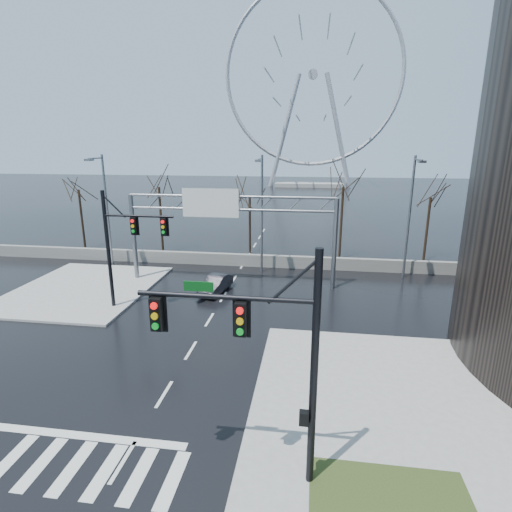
% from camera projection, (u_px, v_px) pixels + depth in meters
% --- Properties ---
extents(ground, '(260.00, 260.00, 0.00)m').
position_uv_depth(ground, '(164.00, 394.00, 17.84)').
color(ground, black).
rests_on(ground, ground).
extents(sidewalk_right_ext, '(12.00, 10.00, 0.15)m').
position_uv_depth(sidewalk_right_ext, '(388.00, 385.00, 18.36)').
color(sidewalk_right_ext, gray).
rests_on(sidewalk_right_ext, ground).
extents(sidewalk_far, '(10.00, 12.00, 0.15)m').
position_uv_depth(sidewalk_far, '(84.00, 289.00, 30.78)').
color(sidewalk_far, gray).
rests_on(sidewalk_far, ground).
extents(barrier_wall, '(52.00, 0.50, 1.10)m').
position_uv_depth(barrier_wall, '(242.00, 260.00, 36.77)').
color(barrier_wall, slate).
rests_on(barrier_wall, ground).
extents(signal_mast_near, '(5.52, 0.41, 8.00)m').
position_uv_depth(signal_mast_near, '(269.00, 348.00, 11.98)').
color(signal_mast_near, black).
rests_on(signal_mast_near, ground).
extents(signal_mast_far, '(4.72, 0.41, 8.00)m').
position_uv_depth(signal_mast_far, '(123.00, 240.00, 25.90)').
color(signal_mast_far, black).
rests_on(signal_mast_far, ground).
extents(sign_gantry, '(16.36, 0.40, 7.60)m').
position_uv_depth(sign_gantry, '(226.00, 220.00, 30.78)').
color(sign_gantry, slate).
rests_on(sign_gantry, ground).
extents(streetlight_left, '(0.50, 2.55, 10.00)m').
position_uv_depth(streetlight_left, '(104.00, 202.00, 35.24)').
color(streetlight_left, slate).
rests_on(streetlight_left, ground).
extents(streetlight_mid, '(0.50, 2.55, 10.00)m').
position_uv_depth(streetlight_mid, '(261.00, 206.00, 33.32)').
color(streetlight_mid, slate).
rests_on(streetlight_mid, ground).
extents(streetlight_right, '(0.50, 2.55, 10.00)m').
position_uv_depth(streetlight_right, '(411.00, 209.00, 31.67)').
color(streetlight_right, slate).
rests_on(streetlight_right, ground).
extents(tree_far_left, '(3.50, 3.50, 7.00)m').
position_uv_depth(tree_far_left, '(79.00, 197.00, 41.71)').
color(tree_far_left, black).
rests_on(tree_far_left, ground).
extents(tree_left, '(3.75, 3.75, 7.50)m').
position_uv_depth(tree_left, '(159.00, 195.00, 39.89)').
color(tree_left, black).
rests_on(tree_left, ground).
extents(tree_center, '(3.25, 3.25, 6.50)m').
position_uv_depth(tree_center, '(250.00, 203.00, 39.83)').
color(tree_center, black).
rests_on(tree_center, ground).
extents(tree_right, '(3.90, 3.90, 7.80)m').
position_uv_depth(tree_right, '(343.00, 195.00, 37.36)').
color(tree_right, black).
rests_on(tree_right, ground).
extents(tree_far_right, '(3.40, 3.40, 6.80)m').
position_uv_depth(tree_far_right, '(430.00, 205.00, 36.96)').
color(tree_far_right, black).
rests_on(tree_far_right, ground).
extents(ferris_wheel, '(45.00, 6.00, 50.91)m').
position_uv_depth(ferris_wheel, '(313.00, 82.00, 100.77)').
color(ferris_wheel, gray).
rests_on(ferris_wheel, ground).
extents(car, '(2.04, 4.00, 1.26)m').
position_uv_depth(car, '(216.00, 284.00, 30.10)').
color(car, black).
rests_on(car, ground).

